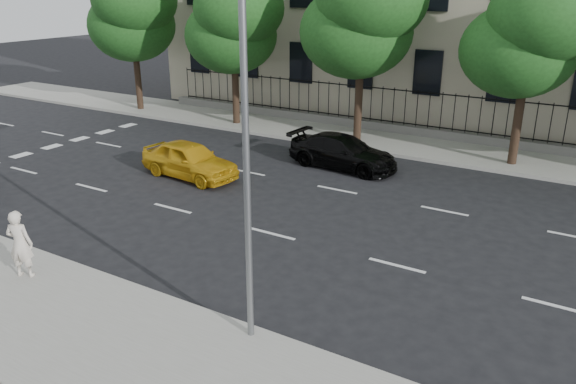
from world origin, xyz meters
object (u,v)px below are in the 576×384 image
Objects in this scene: yellow_taxi at (189,160)px; woman_near at (20,244)px; street_light at (261,97)px; black_sedan at (343,152)px.

woman_near is (1.71, -8.51, 0.34)m from yellow_taxi.
yellow_taxi is (-8.12, 7.13, -4.44)m from street_light.
black_sedan is at bearing -126.31° from woman_near.
street_light is at bearing -158.05° from black_sedan.
black_sedan is (-3.50, 11.29, -4.48)m from street_light.
street_light is 1.74× the size of black_sedan.
street_light is 7.73m from woman_near.
street_light is 12.64m from black_sedan.
yellow_taxi is 8.69m from woman_near.
street_light is 4.49× the size of woman_near.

